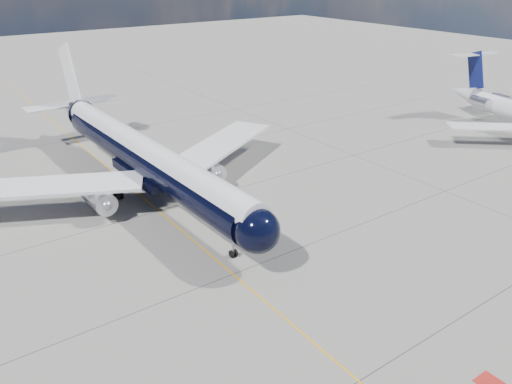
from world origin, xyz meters
The scene contains 4 objects.
ground centered at (0.00, 30.00, 0.00)m, with size 320.00×320.00×0.00m, color gray.
taxiway_centerline centered at (0.00, 25.00, 0.00)m, with size 0.16×160.00×0.01m, color orange.
red_marking centered at (6.80, -10.00, 0.00)m, with size 1.60×1.60×0.01m, color maroon.
main_airliner centered at (1.03, 30.89, 4.56)m, with size 41.75×50.78×14.68m.
Camera 1 is at (-19.47, -20.88, 24.66)m, focal length 35.00 mm.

